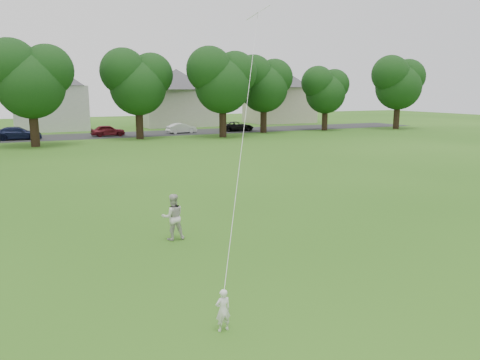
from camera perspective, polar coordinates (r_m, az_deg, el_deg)
name	(u,v)px	position (r m, az deg, el deg)	size (l,w,h in m)	color
ground	(203,298)	(11.30, -4.52, -14.10)	(160.00, 160.00, 0.00)	#275814
street	(58,137)	(51.95, -21.26, 4.88)	(90.00, 7.00, 0.01)	#2D2D30
toddler	(223,310)	(9.71, -2.09, -15.56)	(0.32, 0.21, 0.88)	white
older_boy	(173,217)	(15.25, -8.19, -4.48)	(0.73, 0.57, 1.51)	beige
kite	(245,116)	(13.04, 0.66, 7.75)	(2.76, 4.25, 11.08)	white
tree_row	(58,74)	(46.36, -21.27, 11.93)	(82.31, 9.25, 10.31)	black
parked_cars	(4,134)	(50.80, -26.87, 5.02)	(54.11, 2.72, 1.27)	black
house_row	(52,88)	(61.73, -21.98, 10.31)	(76.92, 13.85, 10.29)	beige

